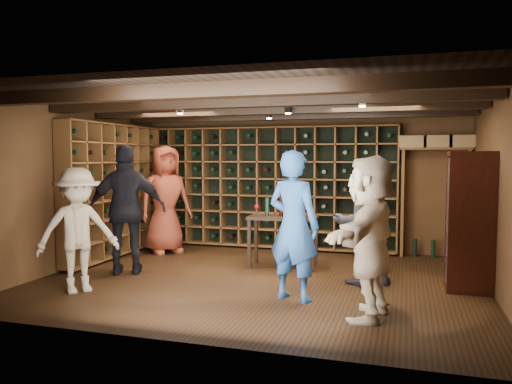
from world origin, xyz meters
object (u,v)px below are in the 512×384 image
(display_cabinet, at_px, (469,224))
(guest_beige, at_px, (370,237))
(guest_red_floral, at_px, (165,200))
(guest_khaki, at_px, (78,230))
(man_grey_suit, at_px, (363,223))
(tasting_table, at_px, (283,222))
(guest_woman_black, at_px, (127,210))
(man_blue_shirt, at_px, (294,226))

(display_cabinet, relative_size, guest_beige, 1.01)
(guest_red_floral, distance_m, guest_khaki, 2.67)
(display_cabinet, height_order, man_grey_suit, display_cabinet)
(guest_red_floral, height_order, tasting_table, guest_red_floral)
(display_cabinet, bearing_deg, guest_woman_black, -174.64)
(man_blue_shirt, bearing_deg, display_cabinet, -135.02)
(guest_khaki, relative_size, guest_beige, 0.91)
(tasting_table, bearing_deg, guest_beige, -58.45)
(guest_beige, distance_m, tasting_table, 2.57)
(man_blue_shirt, relative_size, guest_beige, 1.03)
(display_cabinet, xyz_separation_m, guest_red_floral, (-4.87, 1.17, 0.10))
(display_cabinet, distance_m, guest_woman_black, 4.69)
(guest_red_floral, height_order, guest_khaki, guest_red_floral)
(guest_woman_black, xyz_separation_m, guest_beige, (3.53, -1.03, -0.08))
(guest_khaki, xyz_separation_m, tasting_table, (2.14, 2.12, -0.07))
(man_grey_suit, distance_m, guest_woman_black, 3.36)
(display_cabinet, height_order, guest_woman_black, guest_woman_black)
(guest_khaki, bearing_deg, guest_red_floral, 43.85)
(guest_beige, bearing_deg, tasting_table, -135.80)
(guest_beige, bearing_deg, guest_red_floral, -115.77)
(man_grey_suit, xyz_separation_m, guest_red_floral, (-3.54, 1.19, 0.14))
(display_cabinet, relative_size, guest_khaki, 1.11)
(display_cabinet, height_order, tasting_table, display_cabinet)
(guest_red_floral, bearing_deg, tasting_table, -63.93)
(guest_woman_black, height_order, guest_beige, guest_woman_black)
(guest_khaki, bearing_deg, guest_beige, -48.69)
(guest_woman_black, xyz_separation_m, guest_khaki, (-0.07, -1.05, -0.16))
(man_blue_shirt, relative_size, tasting_table, 1.65)
(guest_khaki, bearing_deg, guest_woman_black, 37.18)
(man_blue_shirt, bearing_deg, tasting_table, -54.38)
(man_blue_shirt, distance_m, man_grey_suit, 1.26)
(guest_red_floral, xyz_separation_m, guest_khaki, (0.13, -2.66, -0.17))
(guest_woman_black, bearing_deg, guest_khaki, 60.81)
(man_blue_shirt, height_order, man_grey_suit, man_blue_shirt)
(display_cabinet, xyz_separation_m, guest_beige, (-1.13, -1.47, 0.01))
(man_grey_suit, xyz_separation_m, tasting_table, (-1.26, 0.65, -0.11))
(guest_woman_black, bearing_deg, tasting_table, -177.98)
(display_cabinet, bearing_deg, guest_red_floral, 166.48)
(guest_woman_black, bearing_deg, guest_beige, 138.36)
(guest_red_floral, xyz_separation_m, guest_woman_black, (0.20, -1.61, -0.01))
(man_blue_shirt, distance_m, guest_woman_black, 2.69)
(man_grey_suit, bearing_deg, man_blue_shirt, 31.54)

